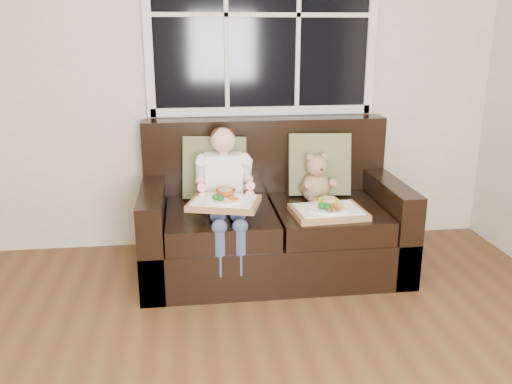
{
  "coord_description": "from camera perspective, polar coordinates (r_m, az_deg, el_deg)",
  "views": [
    {
      "loc": [
        -0.01,
        -1.38,
        1.56
      ],
      "look_at": [
        0.41,
        1.85,
        0.58
      ],
      "focal_mm": 38.0,
      "sensor_mm": 36.0,
      "label": 1
    }
  ],
  "objects": [
    {
      "name": "teddy_bear",
      "position": [
        3.63,
        6.35,
        1.12
      ],
      "size": [
        0.22,
        0.27,
        0.34
      ],
      "rotation": [
        0.0,
        0.0,
        0.14
      ],
      "color": "#A07C54",
      "rests_on": "loveseat"
    },
    {
      "name": "pillow_left",
      "position": [
        3.66,
        -4.34,
        2.55
      ],
      "size": [
        0.45,
        0.27,
        0.43
      ],
      "rotation": [
        -0.21,
        0.0,
        -0.19
      ],
      "color": "olive",
      "rests_on": "loveseat"
    },
    {
      "name": "child",
      "position": [
        3.42,
        -3.31,
        0.95
      ],
      "size": [
        0.35,
        0.58,
        0.79
      ],
      "color": "white",
      "rests_on": "loveseat"
    },
    {
      "name": "window_back",
      "position": [
        3.9,
        0.67,
        18.15
      ],
      "size": [
        1.62,
        0.04,
        1.37
      ],
      "color": "black",
      "rests_on": "room_walls"
    },
    {
      "name": "tray_right",
      "position": [
        3.39,
        7.61,
        -1.92
      ],
      "size": [
        0.46,
        0.36,
        0.1
      ],
      "rotation": [
        0.0,
        0.0,
        0.07
      ],
      "color": "#996F45",
      "rests_on": "loveseat"
    },
    {
      "name": "pillow_right",
      "position": [
        3.77,
        6.65,
        2.91
      ],
      "size": [
        0.44,
        0.23,
        0.44
      ],
      "rotation": [
        -0.21,
        0.0,
        -0.1
      ],
      "color": "olive",
      "rests_on": "loveseat"
    },
    {
      "name": "loveseat",
      "position": [
        3.66,
        1.61,
        -3.18
      ],
      "size": [
        1.7,
        0.92,
        0.96
      ],
      "color": "black",
      "rests_on": "ground"
    },
    {
      "name": "tray_left",
      "position": [
        3.23,
        -3.34,
        -0.96
      ],
      "size": [
        0.48,
        0.41,
        0.09
      ],
      "rotation": [
        0.0,
        0.0,
        -0.28
      ],
      "color": "#996F45",
      "rests_on": "child"
    },
    {
      "name": "room_walls",
      "position": [
        1.38,
        -7.48,
        18.0
      ],
      "size": [
        4.52,
        5.02,
        2.71
      ],
      "color": "beige",
      "rests_on": "ground"
    }
  ]
}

